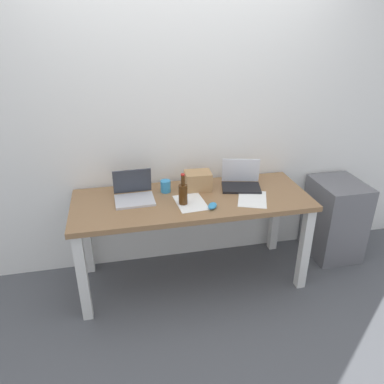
{
  "coord_description": "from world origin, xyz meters",
  "views": [
    {
      "loc": [
        -0.53,
        -2.47,
        2.01
      ],
      "look_at": [
        0.0,
        0.0,
        0.81
      ],
      "focal_mm": 34.48,
      "sensor_mm": 36.0,
      "label": 1
    }
  ],
  "objects_px": {
    "cardboard_box": "(198,181)",
    "filing_cabinet": "(334,219)",
    "laptop_left": "(134,194)",
    "computer_mouse": "(212,206)",
    "coffee_mug": "(166,186)",
    "laptop_right": "(241,181)",
    "desk": "(192,210)",
    "beer_bottle": "(183,193)"
  },
  "relations": [
    {
      "from": "filing_cabinet",
      "to": "beer_bottle",
      "type": "bearing_deg",
      "value": -172.32
    },
    {
      "from": "laptop_right",
      "to": "beer_bottle",
      "type": "distance_m",
      "value": 0.56
    },
    {
      "from": "desk",
      "to": "laptop_right",
      "type": "xyz_separation_m",
      "value": [
        0.43,
        0.12,
        0.15
      ]
    },
    {
      "from": "cardboard_box",
      "to": "filing_cabinet",
      "type": "distance_m",
      "value": 1.35
    },
    {
      "from": "desk",
      "to": "computer_mouse",
      "type": "height_order",
      "value": "computer_mouse"
    },
    {
      "from": "coffee_mug",
      "to": "computer_mouse",
      "type": "bearing_deg",
      "value": -49.75
    },
    {
      "from": "desk",
      "to": "laptop_right",
      "type": "distance_m",
      "value": 0.47
    },
    {
      "from": "laptop_left",
      "to": "beer_bottle",
      "type": "height_order",
      "value": "beer_bottle"
    },
    {
      "from": "desk",
      "to": "laptop_right",
      "type": "height_order",
      "value": "laptop_right"
    },
    {
      "from": "cardboard_box",
      "to": "desk",
      "type": "bearing_deg",
      "value": -118.06
    },
    {
      "from": "desk",
      "to": "laptop_right",
      "type": "relative_size",
      "value": 5.2
    },
    {
      "from": "laptop_right",
      "to": "coffee_mug",
      "type": "bearing_deg",
      "value": 176.64
    },
    {
      "from": "beer_bottle",
      "to": "computer_mouse",
      "type": "height_order",
      "value": "beer_bottle"
    },
    {
      "from": "laptop_left",
      "to": "laptop_right",
      "type": "height_order",
      "value": "laptop_right"
    },
    {
      "from": "laptop_right",
      "to": "filing_cabinet",
      "type": "height_order",
      "value": "laptop_right"
    },
    {
      "from": "laptop_right",
      "to": "coffee_mug",
      "type": "distance_m",
      "value": 0.61
    },
    {
      "from": "desk",
      "to": "filing_cabinet",
      "type": "distance_m",
      "value": 1.38
    },
    {
      "from": "computer_mouse",
      "to": "coffee_mug",
      "type": "xyz_separation_m",
      "value": [
        -0.29,
        0.34,
        0.03
      ]
    },
    {
      "from": "laptop_left",
      "to": "beer_bottle",
      "type": "distance_m",
      "value": 0.38
    },
    {
      "from": "laptop_left",
      "to": "filing_cabinet",
      "type": "bearing_deg",
      "value": 1.24
    },
    {
      "from": "beer_bottle",
      "to": "coffee_mug",
      "type": "height_order",
      "value": "beer_bottle"
    },
    {
      "from": "computer_mouse",
      "to": "filing_cabinet",
      "type": "relative_size",
      "value": 0.14
    },
    {
      "from": "coffee_mug",
      "to": "laptop_right",
      "type": "bearing_deg",
      "value": -3.36
    },
    {
      "from": "laptop_right",
      "to": "cardboard_box",
      "type": "distance_m",
      "value": 0.35
    },
    {
      "from": "desk",
      "to": "coffee_mug",
      "type": "bearing_deg",
      "value": 139.63
    },
    {
      "from": "laptop_left",
      "to": "laptop_right",
      "type": "distance_m",
      "value": 0.87
    },
    {
      "from": "computer_mouse",
      "to": "coffee_mug",
      "type": "distance_m",
      "value": 0.45
    },
    {
      "from": "beer_bottle",
      "to": "filing_cabinet",
      "type": "distance_m",
      "value": 1.53
    },
    {
      "from": "beer_bottle",
      "to": "coffee_mug",
      "type": "bearing_deg",
      "value": 111.85
    },
    {
      "from": "desk",
      "to": "computer_mouse",
      "type": "distance_m",
      "value": 0.25
    },
    {
      "from": "beer_bottle",
      "to": "cardboard_box",
      "type": "bearing_deg",
      "value": 54.92
    },
    {
      "from": "computer_mouse",
      "to": "coffee_mug",
      "type": "height_order",
      "value": "coffee_mug"
    },
    {
      "from": "filing_cabinet",
      "to": "computer_mouse",
      "type": "bearing_deg",
      "value": -166.39
    },
    {
      "from": "laptop_right",
      "to": "computer_mouse",
      "type": "relative_size",
      "value": 3.48
    },
    {
      "from": "beer_bottle",
      "to": "cardboard_box",
      "type": "height_order",
      "value": "beer_bottle"
    },
    {
      "from": "computer_mouse",
      "to": "filing_cabinet",
      "type": "bearing_deg",
      "value": 43.16
    },
    {
      "from": "laptop_left",
      "to": "filing_cabinet",
      "type": "height_order",
      "value": "laptop_left"
    },
    {
      "from": "cardboard_box",
      "to": "filing_cabinet",
      "type": "bearing_deg",
      "value": -1.99
    },
    {
      "from": "cardboard_box",
      "to": "coffee_mug",
      "type": "distance_m",
      "value": 0.26
    },
    {
      "from": "laptop_right",
      "to": "coffee_mug",
      "type": "relative_size",
      "value": 3.67
    },
    {
      "from": "laptop_right",
      "to": "filing_cabinet",
      "type": "distance_m",
      "value": 1.02
    },
    {
      "from": "beer_bottle",
      "to": "computer_mouse",
      "type": "relative_size",
      "value": 2.39
    }
  ]
}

